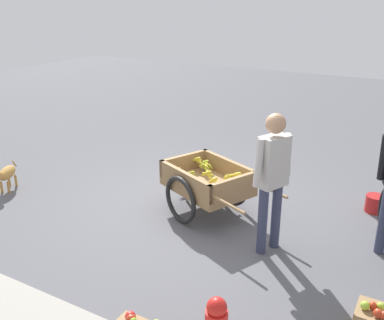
{
  "coord_description": "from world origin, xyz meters",
  "views": [
    {
      "loc": [
        -2.86,
        4.77,
        2.82
      ],
      "look_at": [
        -0.14,
        -0.03,
        0.75
      ],
      "focal_mm": 41.75,
      "sensor_mm": 36.0,
      "label": 1
    }
  ],
  "objects_px": {
    "vendor_person": "(272,171)",
    "dog": "(6,174)",
    "plastic_bucket": "(375,204)",
    "fruit_cart": "(207,183)"
  },
  "relations": [
    {
      "from": "plastic_bucket",
      "to": "dog",
      "type": "bearing_deg",
      "value": 21.94
    },
    {
      "from": "vendor_person",
      "to": "plastic_bucket",
      "type": "bearing_deg",
      "value": -119.75
    },
    {
      "from": "vendor_person",
      "to": "dog",
      "type": "bearing_deg",
      "value": 5.16
    },
    {
      "from": "vendor_person",
      "to": "dog",
      "type": "distance_m",
      "value": 4.11
    },
    {
      "from": "fruit_cart",
      "to": "plastic_bucket",
      "type": "bearing_deg",
      "value": -149.53
    },
    {
      "from": "fruit_cart",
      "to": "vendor_person",
      "type": "relative_size",
      "value": 1.11
    },
    {
      "from": "vendor_person",
      "to": "dog",
      "type": "height_order",
      "value": "vendor_person"
    },
    {
      "from": "fruit_cart",
      "to": "dog",
      "type": "height_order",
      "value": "fruit_cart"
    },
    {
      "from": "dog",
      "to": "plastic_bucket",
      "type": "bearing_deg",
      "value": -158.06
    },
    {
      "from": "vendor_person",
      "to": "plastic_bucket",
      "type": "height_order",
      "value": "vendor_person"
    }
  ]
}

